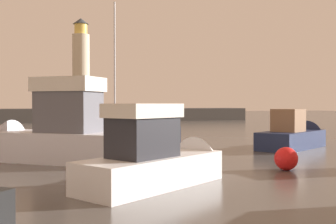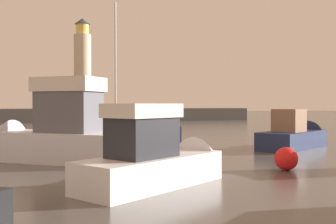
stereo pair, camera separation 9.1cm
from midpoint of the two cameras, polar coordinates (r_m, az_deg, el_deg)
The scene contains 8 objects.
ground_plane at distance 34.27m, azimuth -9.60°, elevation -3.64°, with size 220.00×220.00×0.00m, color #4C4742.
breakwater at distance 66.86m, azimuth -13.83°, elevation -0.43°, with size 60.58×6.59×2.08m, color #423F3D.
lighthouse at distance 67.34m, azimuth -11.77°, elevation 6.30°, with size 2.73×2.73×14.45m.
motorboat_0 at distance 14.81m, azimuth 0.03°, elevation -6.43°, with size 7.10×5.47×3.25m.
motorboat_1 at distance 21.40m, azimuth -16.63°, elevation -2.95°, with size 8.30×7.28×4.55m.
motorboat_3 at distance 28.33m, azimuth 17.95°, elevation -3.16°, with size 7.46×5.68×3.00m.
sailboat_moored at distance 29.09m, azimuth -5.75°, elevation -3.21°, with size 7.90×2.68×9.93m.
mooring_buoy at distance 18.34m, azimuth 16.27°, elevation -6.27°, with size 1.00×1.00×1.00m, color red.
Camera 2 is at (-5.07, -0.91, 2.85)m, focal length 43.79 mm.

